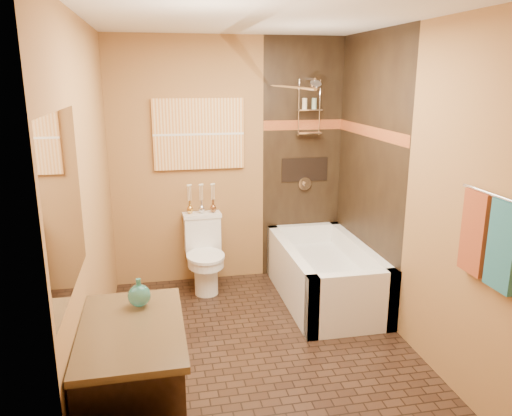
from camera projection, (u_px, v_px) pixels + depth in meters
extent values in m
plane|color=black|center=(259.00, 347.00, 4.01)|extent=(3.00, 3.00, 0.00)
cube|color=olive|center=(91.00, 204.00, 3.46)|extent=(0.02, 3.00, 2.50)
cube|color=olive|center=(409.00, 189.00, 3.92)|extent=(0.02, 3.00, 2.50)
cube|color=olive|center=(230.00, 162.00, 5.11)|extent=(2.40, 0.02, 2.50)
cube|color=olive|center=(327.00, 271.00, 2.27)|extent=(2.40, 0.02, 2.50)
plane|color=silver|center=(260.00, 16.00, 3.37)|extent=(3.00, 3.00, 0.00)
cube|color=black|center=(302.00, 160.00, 5.25)|extent=(0.85, 0.01, 2.50)
cube|color=black|center=(368.00, 172.00, 4.63)|extent=(0.01, 1.50, 2.50)
cube|color=maroon|center=(304.00, 125.00, 5.14)|extent=(0.85, 0.01, 0.10)
cube|color=maroon|center=(369.00, 132.00, 4.53)|extent=(0.01, 1.50, 0.10)
cube|color=black|center=(305.00, 170.00, 5.27)|extent=(0.50, 0.01, 0.25)
cylinder|color=silver|center=(311.00, 79.00, 4.91)|extent=(0.02, 0.26, 0.02)
cylinder|color=silver|center=(316.00, 84.00, 4.78)|extent=(0.11, 0.11, 0.09)
cylinder|color=silver|center=(305.00, 184.00, 5.30)|extent=(0.14, 0.02, 0.14)
cylinder|color=silver|center=(287.00, 87.00, 4.28)|extent=(0.03, 1.55, 0.03)
cylinder|color=silver|center=(493.00, 195.00, 2.87)|extent=(0.02, 0.55, 0.02)
cube|color=#215C70|center=(503.00, 246.00, 2.81)|extent=(0.05, 0.22, 0.52)
cube|color=maroon|center=(475.00, 233.00, 3.06)|extent=(0.05, 0.22, 0.52)
cube|color=orange|center=(199.00, 134.00, 4.95)|extent=(0.90, 0.04, 0.70)
cube|color=white|center=(65.00, 204.00, 2.45)|extent=(0.01, 1.00, 0.90)
cube|color=white|center=(352.00, 304.00, 4.14)|extent=(0.80, 0.10, 0.55)
cube|color=white|center=(304.00, 249.00, 5.47)|extent=(0.80, 0.10, 0.55)
cube|color=white|center=(289.00, 275.00, 4.74)|extent=(0.10, 1.50, 0.55)
cube|color=white|center=(359.00, 270.00, 4.87)|extent=(0.10, 1.50, 0.55)
cube|color=white|center=(324.00, 282.00, 4.83)|extent=(0.64, 1.34, 0.35)
cube|color=white|center=(202.00, 234.00, 5.13)|extent=(0.37, 0.18, 0.36)
cube|color=white|center=(202.00, 215.00, 5.08)|extent=(0.39, 0.20, 0.04)
cylinder|color=white|center=(206.00, 276.00, 4.95)|extent=(0.23, 0.23, 0.36)
cylinder|color=white|center=(206.00, 261.00, 4.91)|extent=(0.35, 0.35, 0.10)
cylinder|color=white|center=(206.00, 256.00, 4.89)|extent=(0.37, 0.37, 0.03)
cube|color=black|center=(134.00, 395.00, 2.79)|extent=(0.54, 0.87, 0.77)
cube|color=black|center=(132.00, 330.00, 2.69)|extent=(0.57, 0.92, 0.04)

